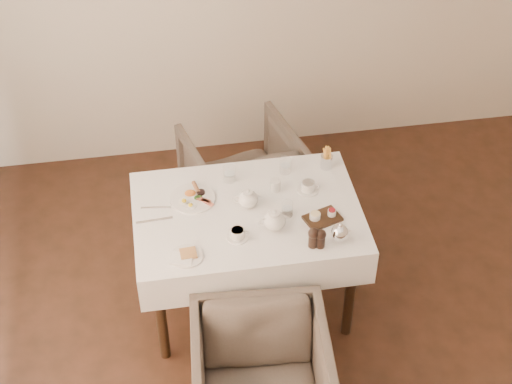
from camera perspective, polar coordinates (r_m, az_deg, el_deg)
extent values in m
cube|color=black|center=(4.42, -0.64, -1.72)|extent=(1.20, 0.80, 0.04)
cube|color=white|center=(4.48, -0.63, -2.49)|extent=(1.28, 0.88, 0.23)
cylinder|color=black|center=(4.90, -7.48, -2.87)|extent=(0.06, 0.06, 0.70)
cylinder|color=black|center=(5.00, 4.92, -1.49)|extent=(0.06, 0.06, 0.70)
cylinder|color=black|center=(4.43, -6.92, -8.95)|extent=(0.06, 0.06, 0.70)
cylinder|color=black|center=(4.55, 6.86, -7.26)|extent=(0.06, 0.06, 0.70)
imported|color=#4D4238|center=(4.18, 0.37, -13.49)|extent=(0.75, 0.77, 0.65)
imported|color=#4D4238|center=(5.28, -0.92, 1.13)|extent=(0.86, 0.88, 0.66)
cylinder|color=white|center=(4.48, -4.63, -0.48)|extent=(0.26, 0.26, 0.01)
ellipsoid|color=orange|center=(4.50, -4.81, -0.02)|extent=(0.06, 0.06, 0.02)
cylinder|color=brown|center=(4.53, -4.40, 0.36)|extent=(0.04, 0.10, 0.02)
cylinder|color=black|center=(4.50, -4.04, -0.03)|extent=(0.05, 0.05, 0.01)
cube|color=#963723|center=(4.45, -3.69, -0.67)|extent=(0.09, 0.08, 0.01)
ellipsoid|color=#264C19|center=(4.47, -4.22, -0.38)|extent=(0.05, 0.04, 0.02)
cylinder|color=white|center=(4.16, -5.06, -4.68)|extent=(0.17, 0.17, 0.01)
cube|color=#996232|center=(4.16, -4.95, -4.47)|extent=(0.09, 0.09, 0.01)
cube|color=white|center=(4.14, -5.44, -4.87)|extent=(0.13, 0.12, 0.01)
cylinder|color=white|center=(4.51, 1.41, 0.51)|extent=(0.07, 0.07, 0.07)
cylinder|color=white|center=(4.24, -1.35, -3.29)|extent=(0.12, 0.12, 0.01)
cylinder|color=white|center=(4.22, -1.36, -3.01)|extent=(0.09, 0.09, 0.05)
cylinder|color=#A07D48|center=(4.21, -1.36, -2.78)|extent=(0.07, 0.07, 0.00)
cylinder|color=white|center=(4.53, 3.80, 0.15)|extent=(0.12, 0.12, 0.01)
cylinder|color=white|center=(4.51, 3.82, 0.44)|extent=(0.10, 0.10, 0.05)
cylinder|color=#A07D48|center=(4.50, 3.83, 0.68)|extent=(0.07, 0.07, 0.00)
cylinder|color=silver|center=(4.57, -1.93, 1.33)|extent=(0.09, 0.09, 0.10)
cylinder|color=silver|center=(4.35, 2.30, -1.21)|extent=(0.08, 0.08, 0.09)
cylinder|color=silver|center=(4.63, 2.15, 1.94)|extent=(0.09, 0.09, 0.10)
cube|color=black|center=(4.36, 4.85, -1.92)|extent=(0.23, 0.19, 0.02)
cylinder|color=white|center=(4.33, 4.31, -1.74)|extent=(0.06, 0.06, 0.03)
cylinder|color=maroon|center=(4.36, 5.54, -1.50)|extent=(0.05, 0.05, 0.03)
cylinder|color=silver|center=(4.68, 5.15, 2.22)|extent=(0.07, 0.07, 0.09)
cube|color=silver|center=(4.45, -7.29, -1.12)|extent=(0.17, 0.04, 0.00)
cube|color=silver|center=(4.38, -7.41, -2.05)|extent=(0.21, 0.03, 0.00)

